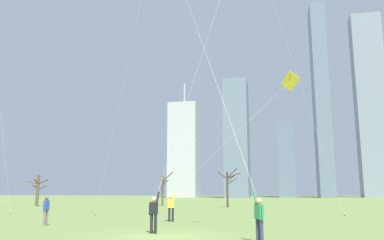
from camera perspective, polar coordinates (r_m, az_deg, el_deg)
ground_plane at (r=17.46m, az=-4.35°, el=-16.44°), size 400.00×400.00×0.00m
kite_flyer_midfield_left_yellow at (r=25.17m, az=-0.03°, el=-9.38°), size 8.52×1.63×9.04m
kite_flyer_far_back_orange at (r=17.70m, az=6.22°, el=-3.40°), size 6.23×13.38×17.93m
kite_flyer_midfield_right_green at (r=17.66m, az=-3.20°, el=-5.93°), size 6.37×4.14×16.17m
bystander_strolling_midfield at (r=24.02m, az=-20.42°, el=-12.02°), size 0.22×0.51×1.62m
distant_kite_drifting_right_purple at (r=32.64m, az=-7.59°, el=15.93°), size 5.36×3.72×18.41m
bare_tree_center at (r=49.97m, az=5.26°, el=-9.49°), size 3.11×1.95×4.81m
bare_tree_left_of_center at (r=56.39m, az=-4.19°, el=-9.87°), size 1.84×1.46×4.70m
bare_tree_right_of_center at (r=58.04m, az=-21.49°, el=-9.24°), size 3.23×1.73×4.20m
skyline_slender_spire at (r=148.60m, az=18.20°, el=2.91°), size 5.08×11.59×69.59m
skyline_short_annex at (r=161.47m, az=24.51°, el=2.25°), size 10.76×6.94×69.35m
skyline_mid_tower_left at (r=143.25m, az=-1.14°, el=-4.35°), size 10.27×9.58×41.87m
skyline_mid_tower_right at (r=137.02m, az=6.51°, el=-2.68°), size 8.05×11.58×40.38m
skyline_tall_tower at (r=150.26m, az=13.49°, el=-5.54°), size 5.94×8.06×27.85m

